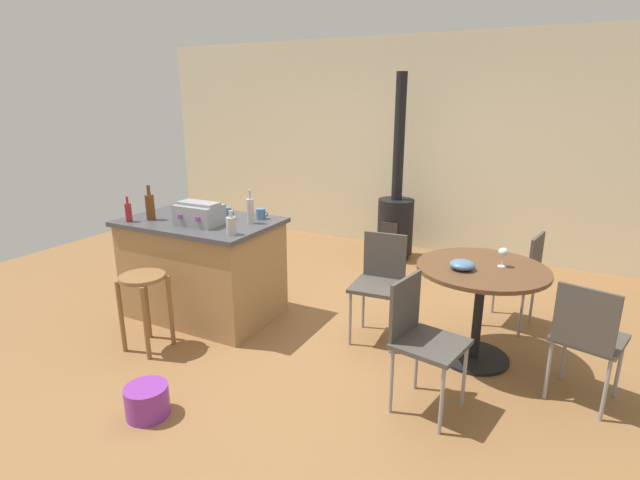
% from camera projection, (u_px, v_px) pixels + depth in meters
% --- Properties ---
extents(ground_plane, '(8.80, 8.80, 0.00)m').
position_uv_depth(ground_plane, '(328.00, 332.00, 4.19)').
color(ground_plane, olive).
extents(back_wall, '(8.00, 0.10, 2.70)m').
position_uv_depth(back_wall, '(426.00, 146.00, 6.19)').
color(back_wall, beige).
rests_on(back_wall, ground_plane).
extents(kitchen_island, '(1.35, 0.89, 0.91)m').
position_uv_depth(kitchen_island, '(203.00, 267.00, 4.43)').
color(kitchen_island, '#A37A4C').
rests_on(kitchen_island, ground_plane).
extents(wooden_stool, '(0.35, 0.35, 0.63)m').
position_uv_depth(wooden_stool, '(144.00, 294.00, 3.80)').
color(wooden_stool, olive).
rests_on(wooden_stool, ground_plane).
extents(dining_table, '(0.95, 0.95, 0.76)m').
position_uv_depth(dining_table, '(480.00, 289.00, 3.61)').
color(dining_table, black).
rests_on(dining_table, ground_plane).
extents(folding_chair_near, '(0.46, 0.46, 0.86)m').
position_uv_depth(folding_chair_near, '(519.00, 272.00, 4.17)').
color(folding_chair_near, '#47423D').
rests_on(folding_chair_near, ground_plane).
extents(folding_chair_far, '(0.43, 0.43, 0.88)m').
position_uv_depth(folding_chair_far, '(380.00, 278.00, 3.98)').
color(folding_chair_far, '#47423D').
rests_on(folding_chair_far, ground_plane).
extents(folding_chair_left, '(0.47, 0.47, 0.87)m').
position_uv_depth(folding_chair_left, '(421.00, 334.00, 3.05)').
color(folding_chair_left, '#47423D').
rests_on(folding_chair_left, ground_plane).
extents(folding_chair_right, '(0.49, 0.49, 0.85)m').
position_uv_depth(folding_chair_right, '(587.00, 335.00, 3.09)').
color(folding_chair_right, '#47423D').
rests_on(folding_chair_right, ground_plane).
extents(wood_stove, '(0.44, 0.45, 2.24)m').
position_uv_depth(wood_stove, '(396.00, 215.00, 6.00)').
color(wood_stove, black).
rests_on(wood_stove, ground_plane).
extents(toolbox, '(0.38, 0.27, 0.20)m').
position_uv_depth(toolbox, '(199.00, 214.00, 4.12)').
color(toolbox, gray).
rests_on(toolbox, kitchen_island).
extents(bottle_0, '(0.06, 0.06, 0.29)m').
position_uv_depth(bottle_0, '(250.00, 210.00, 4.16)').
color(bottle_0, '#B7B2AD').
rests_on(bottle_0, kitchen_island).
extents(bottle_1, '(0.06, 0.06, 0.22)m').
position_uv_depth(bottle_1, '(128.00, 212.00, 4.22)').
color(bottle_1, maroon).
rests_on(bottle_1, kitchen_island).
extents(bottle_2, '(0.08, 0.08, 0.19)m').
position_uv_depth(bottle_2, '(231.00, 225.00, 3.82)').
color(bottle_2, '#B7B2AD').
rests_on(bottle_2, kitchen_island).
extents(bottle_3, '(0.08, 0.08, 0.31)m').
position_uv_depth(bottle_3, '(150.00, 206.00, 4.28)').
color(bottle_3, '#603314').
rests_on(bottle_3, kitchen_island).
extents(cup_0, '(0.12, 0.08, 0.10)m').
position_uv_depth(cup_0, '(227.00, 213.00, 4.33)').
color(cup_0, '#4C7099').
rests_on(cup_0, kitchen_island).
extents(cup_1, '(0.12, 0.08, 0.10)m').
position_uv_depth(cup_1, '(261.00, 214.00, 4.32)').
color(cup_1, '#4C7099').
rests_on(cup_1, kitchen_island).
extents(wine_glass, '(0.07, 0.07, 0.14)m').
position_uv_depth(wine_glass, '(503.00, 253.00, 3.53)').
color(wine_glass, silver).
rests_on(wine_glass, dining_table).
extents(serving_bowl, '(0.18, 0.18, 0.07)m').
position_uv_depth(serving_bowl, '(462.00, 265.00, 3.49)').
color(serving_bowl, '#4C7099').
rests_on(serving_bowl, dining_table).
extents(plastic_bucket, '(0.27, 0.27, 0.20)m').
position_uv_depth(plastic_bucket, '(147.00, 401.00, 3.07)').
color(plastic_bucket, purple).
rests_on(plastic_bucket, ground_plane).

